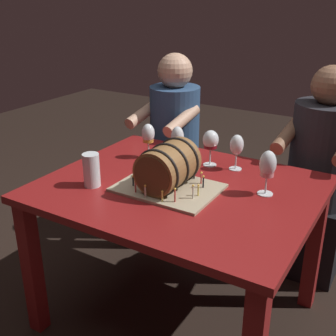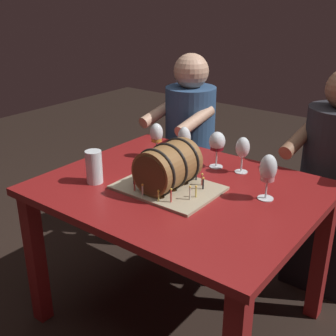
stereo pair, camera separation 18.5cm
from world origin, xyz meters
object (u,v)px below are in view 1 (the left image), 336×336
Objects in this scene: person_seated_right at (317,184)px; wine_glass_empty at (237,146)px; wine_glass_red at (211,141)px; wine_glass_amber at (148,135)px; barrel_cake at (168,169)px; wine_glass_white at (177,139)px; wine_glass_rose at (268,166)px; person_seated_left at (174,155)px; dining_table at (179,207)px; beer_pint at (92,172)px.

wine_glass_empty is at bearing -126.31° from person_seated_right.
wine_glass_red reaches higher than wine_glass_empty.
wine_glass_empty is 0.97× the size of wine_glass_amber.
barrel_cake is 0.32m from wine_glass_white.
wine_glass_amber is at bearing -175.80° from wine_glass_white.
wine_glass_rose is (0.67, -0.11, 0.01)m from wine_glass_amber.
person_seated_left reaches higher than wine_glass_red.
barrel_cake is 0.40m from wine_glass_amber.
wine_glass_empty is at bearing 65.32° from dining_table.
wine_glass_red is at bearing -135.04° from person_seated_right.
barrel_cake reaches higher than wine_glass_rose.
dining_table is 0.86m from person_seated_right.
dining_table is 0.45m from wine_glass_rose.
wine_glass_empty reaches higher than beer_pint.
wine_glass_white is 0.17m from wine_glass_red.
wine_glass_rose is at bearing 17.53° from dining_table.
person_seated_right is (0.79, 0.94, -0.24)m from beer_pint.
beer_pint is at bearing -132.88° from wine_glass_empty.
beer_pint is (-0.31, -0.14, -0.03)m from barrel_cake.
person_seated_right reaches higher than person_seated_left.
dining_table is 6.27× the size of wine_glass_white.
wine_glass_white is 0.52m from wine_glass_rose.
beer_pint is (-0.02, -0.42, -0.05)m from wine_glass_amber.
wine_glass_red is 0.60m from beer_pint.
person_seated_left is at bearing 121.83° from dining_table.
wine_glass_amber is at bearing 144.61° from dining_table.
wine_glass_white is at bearing -160.47° from wine_glass_red.
barrel_cake reaches higher than wine_glass_empty.
wine_glass_amber is 0.97m from person_seated_right.
wine_glass_empty is 0.13m from wine_glass_red.
person_seated_right reaches higher than wine_glass_rose.
wine_glass_rose is at bearing 24.14° from barrel_cake.
barrel_cake is 0.36× the size of person_seated_left.
barrel_cake reaches higher than beer_pint.
wine_glass_empty is at bearing 7.21° from wine_glass_red.
wine_glass_red is at bearing 19.53° from wine_glass_white.
wine_glass_empty is at bearing 138.69° from wine_glass_rose.
wine_glass_rose is at bearing -41.31° from wine_glass_empty.
dining_table is at bearing -114.68° from wine_glass_empty.
wine_glass_amber reaches higher than beer_pint.
wine_glass_empty is at bearing 14.09° from wine_glass_white.
person_seated_right reaches higher than wine_glass_amber.
wine_glass_red reaches higher than dining_table.
wine_glass_white is 0.48m from beer_pint.
wine_glass_red is 0.71m from person_seated_left.
person_seated_left is 0.91m from person_seated_right.
wine_glass_amber is 0.61m from person_seated_left.
person_seated_right is at bearing 44.96° from wine_glass_red.
person_seated_right is (0.45, 0.73, -0.06)m from dining_table.
wine_glass_rose is at bearing -26.74° from wine_glass_red.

